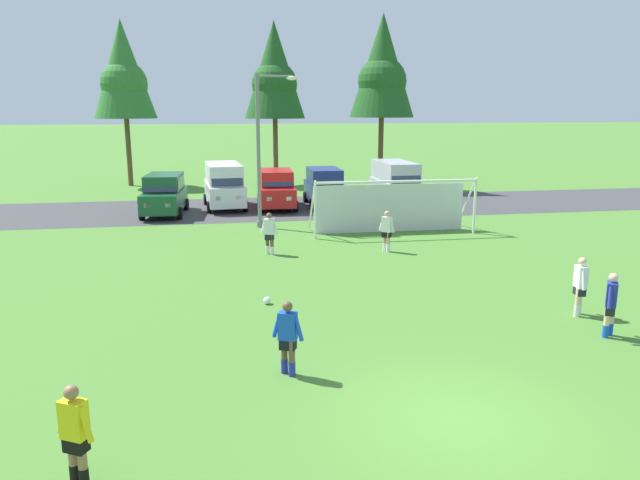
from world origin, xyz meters
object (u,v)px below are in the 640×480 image
object	(u,v)px
parked_car_slot_far_left	(164,194)
player_winger_left	(387,231)
parked_car_slot_center_right	(395,182)
soccer_ball	(267,300)
parked_car_slot_left	(224,184)
player_striker_near	(611,305)
player_midfield_center	(580,286)
street_lamp	(262,150)
parked_car_slot_center	(325,187)
soccer_goal	(392,205)
player_winger_right	(269,234)
parked_car_slot_center_left	(277,189)
referee	(75,436)
player_defender_far	(288,338)

from	to	relation	value
parked_car_slot_far_left	player_winger_left	bearing A→B (deg)	-47.38
parked_car_slot_center_right	parked_car_slot_far_left	bearing A→B (deg)	-174.58
soccer_ball	parked_car_slot_left	xyz separation A→B (m)	(-0.91, 17.54, 1.23)
player_striker_near	player_midfield_center	distance (m)	1.56
soccer_ball	street_lamp	size ratio (longest dim) A/B	0.03
parked_car_slot_center	parked_car_slot_center_right	distance (m)	4.21
parked_car_slot_left	street_lamp	bearing A→B (deg)	-73.83
soccer_goal	player_striker_near	distance (m)	13.30
player_winger_right	parked_car_slot_center_left	xyz separation A→B (m)	(1.40, 10.93, 0.29)
parked_car_slot_center_right	street_lamp	size ratio (longest dim) A/B	0.68
player_winger_left	street_lamp	xyz separation A→B (m)	(-4.41, 5.83, 2.87)
player_winger_right	parked_car_slot_center	distance (m)	12.12
soccer_goal	parked_car_slot_center	world-z (taller)	soccer_goal
referee	player_winger_right	xyz separation A→B (m)	(4.15, 14.04, 0.00)
parked_car_slot_left	soccer_ball	bearing A→B (deg)	-87.02
soccer_ball	player_winger_right	xyz separation A→B (m)	(0.62, 6.05, 0.71)
soccer_ball	player_winger_left	size ratio (longest dim) A/B	0.13
referee	player_winger_right	distance (m)	14.64
parked_car_slot_far_left	parked_car_slot_center_left	distance (m)	6.23
player_striker_near	player_winger_right	size ratio (longest dim) A/B	1.00
parked_car_slot_center	player_midfield_center	bearing A→B (deg)	-80.03
parked_car_slot_far_left	soccer_goal	bearing A→B (deg)	-31.91
parked_car_slot_center_left	soccer_goal	bearing A→B (deg)	-59.91
player_winger_left	parked_car_slot_center_right	size ratio (longest dim) A/B	0.34
player_winger_right	parked_car_slot_far_left	bearing A→B (deg)	115.77
player_defender_far	parked_car_slot_center	world-z (taller)	parked_car_slot_center
referee	player_striker_near	bearing A→B (deg)	19.05
parked_car_slot_center_left	parked_car_slot_center	distance (m)	2.90
referee	parked_car_slot_center_right	distance (m)	28.08
player_midfield_center	player_striker_near	bearing A→B (deg)	-96.65
parked_car_slot_left	player_midfield_center	bearing A→B (deg)	-65.06
soccer_goal	parked_car_slot_far_left	xyz separation A→B (m)	(-10.61, 6.61, -0.18)
soccer_ball	parked_car_slot_center	xyz separation A→B (m)	(4.88, 17.39, 1.00)
soccer_ball	player_defender_far	world-z (taller)	player_defender_far
parked_car_slot_center	parked_car_slot_left	bearing A→B (deg)	178.51
soccer_ball	parked_car_slot_center_left	world-z (taller)	parked_car_slot_center_left
player_striker_near	parked_car_slot_center_right	bearing A→B (deg)	87.55
referee	parked_car_slot_far_left	distance (m)	23.84
player_winger_left	parked_car_slot_center	bearing A→B (deg)	91.75
player_striker_near	player_midfield_center	xyz separation A→B (m)	(0.18, 1.55, 0.00)
player_midfield_center	parked_car_slot_center_right	xyz separation A→B (m)	(0.72, 19.50, 0.52)
player_striker_near	player_defender_far	size ratio (longest dim) A/B	1.00
parked_car_slot_left	parked_car_slot_center_left	world-z (taller)	parked_car_slot_left
parked_car_slot_far_left	parked_car_slot_center_right	xyz separation A→B (m)	(13.19, 1.25, 0.23)
soccer_goal	player_defender_far	bearing A→B (deg)	-114.81
soccer_goal	player_striker_near	world-z (taller)	soccer_goal
player_winger_right	soccer_ball	bearing A→B (deg)	-95.88
player_defender_far	player_winger_left	bearing A→B (deg)	63.49
player_defender_far	parked_car_slot_center	xyz separation A→B (m)	(4.84, 22.12, 0.29)
parked_car_slot_center_left	parked_car_slot_center_right	xyz separation A→B (m)	(7.06, 0.12, 0.23)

